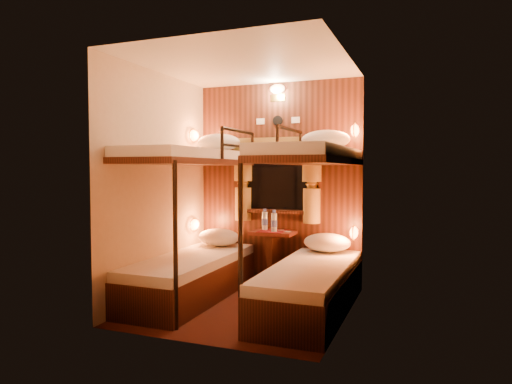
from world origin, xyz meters
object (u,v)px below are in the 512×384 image
at_px(bunk_right, 311,254).
at_px(table, 273,251).
at_px(bunk_left, 192,246).
at_px(bottle_left, 265,221).
at_px(bottle_right, 274,222).

bearing_deg(bunk_right, table, 129.67).
distance_m(bunk_left, bottle_left, 1.01).
xyz_separation_m(table, bottle_right, (0.03, -0.05, 0.34)).
bearing_deg(bottle_right, table, 119.53).
bearing_deg(bunk_right, bottle_left, 132.72).
bearing_deg(table, bunk_left, -129.67).
height_order(bunk_right, table, bunk_right).
xyz_separation_m(bunk_left, bottle_left, (0.53, 0.83, 0.20)).
distance_m(table, bottle_right, 0.35).
relative_size(bunk_left, bottle_right, 7.46).
height_order(bunk_right, bottle_left, bunk_right).
bearing_deg(bottle_left, bottle_right, -35.01).
relative_size(bunk_right, bottle_left, 7.42).
bearing_deg(table, bunk_right, -50.33).
distance_m(bunk_right, bottle_right, 0.97).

